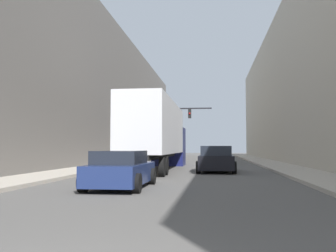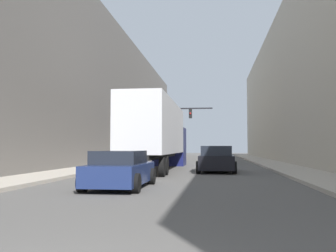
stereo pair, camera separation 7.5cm
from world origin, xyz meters
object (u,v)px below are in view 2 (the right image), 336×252
(semi_truck, at_px, (159,134))
(traffic_signal_gantry, at_px, (164,123))
(suv_car, at_px, (216,159))
(sedan_car, at_px, (120,170))

(semi_truck, xyz_separation_m, traffic_signal_gantry, (-1.34, 11.92, 1.53))
(semi_truck, height_order, suv_car, semi_truck)
(semi_truck, xyz_separation_m, sedan_car, (0.31, -11.24, -1.74))
(semi_truck, distance_m, sedan_car, 11.38)
(suv_car, bearing_deg, semi_truck, 153.66)
(sedan_car, bearing_deg, semi_truck, 91.60)
(suv_car, height_order, traffic_signal_gantry, traffic_signal_gantry)
(semi_truck, relative_size, sedan_car, 3.42)
(sedan_car, distance_m, traffic_signal_gantry, 23.45)
(sedan_car, distance_m, suv_car, 9.99)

